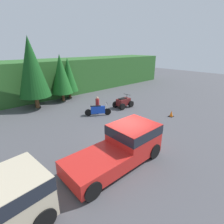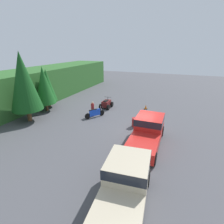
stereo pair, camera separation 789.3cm
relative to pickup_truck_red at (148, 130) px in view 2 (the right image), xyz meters
The scene contains 12 objects.
ground_plane 1.89m from the pickup_truck_red, 39.31° to the left, with size 80.00×80.00×0.00m, color #4C4C51.
hillside_backdrop 17.10m from the pickup_truck_red, 85.85° to the left, with size 44.00×6.00×4.43m.
tree_mid_left 12.72m from the pickup_truck_red, 90.22° to the left, with size 3.08×3.08×7.01m.
tree_mid_right 13.33m from the pickup_truck_red, 76.18° to the left, with size 2.33×2.33×5.29m.
tree_right 14.33m from the pickup_truck_red, 71.77° to the left, with size 2.12×2.12×4.82m.
pickup_truck_red is the anchor object (origin of this frame).
pickup_truck_second 6.35m from the pickup_truck_red, behind, with size 5.49×2.68×1.94m.
dirt_bike 7.16m from the pickup_truck_red, 62.87° to the left, with size 2.07×1.45×1.16m.
quad_atv 9.26m from the pickup_truck_red, 43.86° to the left, with size 2.00×1.28×1.30m.
rider_person 7.59m from the pickup_truck_red, 62.49° to the left, with size 0.49×0.49×1.68m.
traffic_cone 8.20m from the pickup_truck_red, 11.38° to the left, with size 0.42×0.42×0.55m.
steel_barrel 3.04m from the pickup_truck_red, 33.43° to the left, with size 0.58×0.58×0.88m.
Camera 2 is at (-14.05, -2.88, 7.28)m, focal length 28.00 mm.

